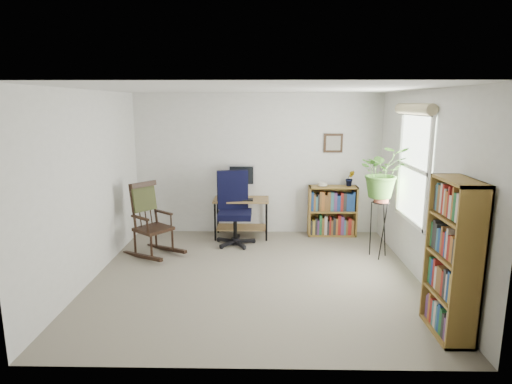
{
  "coord_description": "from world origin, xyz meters",
  "views": [
    {
      "loc": [
        0.11,
        -5.28,
        2.23
      ],
      "look_at": [
        0.0,
        0.4,
        1.05
      ],
      "focal_mm": 30.0,
      "sensor_mm": 36.0,
      "label": 1
    }
  ],
  "objects_px": {
    "desk": "(241,218)",
    "low_bookshelf": "(332,211)",
    "rocking_chair": "(153,219)",
    "tall_bookshelf": "(453,259)",
    "office_chair": "(235,209)"
  },
  "relations": [
    {
      "from": "low_bookshelf",
      "to": "tall_bookshelf",
      "type": "height_order",
      "value": "tall_bookshelf"
    },
    {
      "from": "desk",
      "to": "rocking_chair",
      "type": "xyz_separation_m",
      "value": [
        -1.26,
        -0.91,
        0.22
      ]
    },
    {
      "from": "desk",
      "to": "rocking_chair",
      "type": "bearing_deg",
      "value": -144.19
    },
    {
      "from": "office_chair",
      "to": "tall_bookshelf",
      "type": "relative_size",
      "value": 0.77
    },
    {
      "from": "office_chair",
      "to": "rocking_chair",
      "type": "relative_size",
      "value": 1.07
    },
    {
      "from": "rocking_chair",
      "to": "low_bookshelf",
      "type": "distance_m",
      "value": 2.99
    },
    {
      "from": "desk",
      "to": "low_bookshelf",
      "type": "relative_size",
      "value": 1.07
    },
    {
      "from": "desk",
      "to": "rocking_chair",
      "type": "relative_size",
      "value": 0.83
    },
    {
      "from": "office_chair",
      "to": "tall_bookshelf",
      "type": "bearing_deg",
      "value": -62.12
    },
    {
      "from": "low_bookshelf",
      "to": "desk",
      "type": "bearing_deg",
      "value": -175.57
    },
    {
      "from": "desk",
      "to": "tall_bookshelf",
      "type": "height_order",
      "value": "tall_bookshelf"
    },
    {
      "from": "desk",
      "to": "office_chair",
      "type": "xyz_separation_m",
      "value": [
        -0.08,
        -0.41,
        0.26
      ]
    },
    {
      "from": "rocking_chair",
      "to": "tall_bookshelf",
      "type": "xyz_separation_m",
      "value": [
        3.45,
        -2.16,
        0.22
      ]
    },
    {
      "from": "office_chair",
      "to": "rocking_chair",
      "type": "height_order",
      "value": "office_chair"
    },
    {
      "from": "rocking_chair",
      "to": "desk",
      "type": "bearing_deg",
      "value": -15.25
    }
  ]
}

